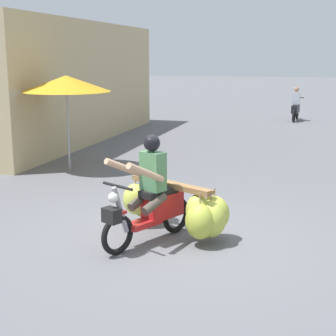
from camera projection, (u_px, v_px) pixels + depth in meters
The scene contains 5 objects.
ground_plane at pixel (170, 237), 7.62m from camera, with size 120.00×120.00×0.00m, color slate.
motorbike_main_loaded at pixel (170, 205), 7.56m from camera, with size 1.83×2.02×1.58m.
motorbike_distant_ahead_left at pixel (296, 107), 21.05m from camera, with size 0.50×1.62×1.40m.
shopfront_building at pixel (33, 82), 16.33m from camera, with size 4.63×9.76×3.66m.
market_umbrella_near_shop at pixel (66, 84), 11.68m from camera, with size 2.04×2.04×2.22m.
Camera 1 is at (2.01, -6.93, 2.66)m, focal length 54.47 mm.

